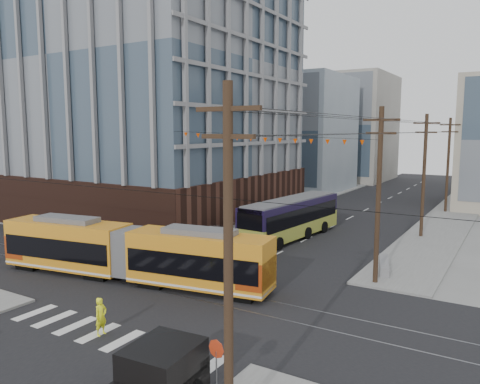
# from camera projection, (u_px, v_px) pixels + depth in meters

# --- Properties ---
(ground) EXTENTS (160.00, 160.00, 0.00)m
(ground) POSITION_uv_depth(u_px,v_px,m) (154.00, 315.00, 24.35)
(ground) COLOR slate
(office_building) EXTENTS (30.00, 25.00, 28.60)m
(office_building) POSITION_uv_depth(u_px,v_px,m) (140.00, 89.00, 53.28)
(office_building) COLOR #381E16
(office_building) RESTS_ON ground
(bg_bldg_nw_near) EXTENTS (18.00, 16.00, 18.00)m
(bg_bldg_nw_near) POSITION_uv_depth(u_px,v_px,m) (289.00, 134.00, 75.98)
(bg_bldg_nw_near) COLOR #8C99A5
(bg_bldg_nw_near) RESTS_ON ground
(bg_bldg_nw_far) EXTENTS (16.00, 18.00, 20.00)m
(bg_bldg_nw_far) POSITION_uv_depth(u_px,v_px,m) (347.00, 128.00, 91.25)
(bg_bldg_nw_far) COLOR gray
(bg_bldg_nw_far) RESTS_ON ground
(utility_pole_near) EXTENTS (0.30, 0.30, 11.00)m
(utility_pole_near) POSITION_uv_depth(u_px,v_px,m) (228.00, 266.00, 14.17)
(utility_pole_near) COLOR black
(utility_pole_near) RESTS_ON ground
(utility_pole_far) EXTENTS (0.30, 0.30, 11.00)m
(utility_pole_far) POSITION_uv_depth(u_px,v_px,m) (463.00, 159.00, 66.70)
(utility_pole_far) COLOR black
(utility_pole_far) RESTS_ON ground
(streetcar) EXTENTS (19.05, 5.59, 3.64)m
(streetcar) POSITION_uv_depth(u_px,v_px,m) (130.00, 252.00, 29.92)
(streetcar) COLOR orange
(streetcar) RESTS_ON ground
(city_bus) EXTENTS (3.95, 13.11, 3.66)m
(city_bus) POSITION_uv_depth(u_px,v_px,m) (291.00, 218.00, 41.60)
(city_bus) COLOR black
(city_bus) RESTS_ON ground
(parked_car_silver) EXTENTS (2.47, 5.01, 1.58)m
(parked_car_silver) POSITION_uv_depth(u_px,v_px,m) (223.00, 235.00, 39.51)
(parked_car_silver) COLOR #B5B5B5
(parked_car_silver) RESTS_ON ground
(parked_car_white) EXTENTS (1.98, 4.69, 1.35)m
(parked_car_white) POSITION_uv_depth(u_px,v_px,m) (250.00, 226.00, 43.95)
(parked_car_white) COLOR silver
(parked_car_white) RESTS_ON ground
(parked_car_grey) EXTENTS (2.82, 4.86, 1.27)m
(parked_car_grey) POSITION_uv_depth(u_px,v_px,m) (266.00, 223.00, 45.46)
(parked_car_grey) COLOR #53555A
(parked_car_grey) RESTS_ON ground
(pedestrian) EXTENTS (0.43, 0.66, 1.81)m
(pedestrian) POSITION_uv_depth(u_px,v_px,m) (101.00, 316.00, 21.93)
(pedestrian) COLOR #FAFF1D
(pedestrian) RESTS_ON ground
(stop_sign) EXTENTS (0.77, 0.77, 2.24)m
(stop_sign) POSITION_uv_depth(u_px,v_px,m) (216.00, 374.00, 16.31)
(stop_sign) COLOR #B93115
(stop_sign) RESTS_ON ground
(jersey_barrier) EXTENTS (1.84, 3.91, 0.76)m
(jersey_barrier) POSITION_uv_depth(u_px,v_px,m) (384.00, 266.00, 31.83)
(jersey_barrier) COLOR gray
(jersey_barrier) RESTS_ON ground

